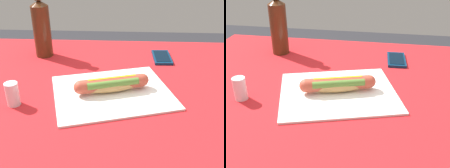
# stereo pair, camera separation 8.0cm
# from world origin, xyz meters

# --- Properties ---
(dining_table) EXTENTS (1.05, 1.01, 0.74)m
(dining_table) POSITION_xyz_m (0.00, 0.00, 0.61)
(dining_table) COLOR brown
(dining_table) RESTS_ON ground
(paper_wrapper) EXTENTS (0.40, 0.36, 0.01)m
(paper_wrapper) POSITION_xyz_m (-0.05, -0.04, 0.74)
(paper_wrapper) COLOR white
(paper_wrapper) RESTS_ON dining_table
(hot_dog) EXTENTS (0.21, 0.10, 0.05)m
(hot_dog) POSITION_xyz_m (-0.05, -0.04, 0.77)
(hot_dog) COLOR tan
(hot_dog) RESTS_ON paper_wrapper
(cell_phone) EXTENTS (0.07, 0.13, 0.01)m
(cell_phone) POSITION_xyz_m (-0.22, -0.31, 0.74)
(cell_phone) COLOR #0A2D4C
(cell_phone) RESTS_ON dining_table
(soda_bottle) EXTENTS (0.06, 0.06, 0.25)m
(soda_bottle) POSITION_xyz_m (0.23, -0.32, 0.85)
(soda_bottle) COLOR #4C2814
(soda_bottle) RESTS_ON dining_table
(salt_shaker) EXTENTS (0.04, 0.04, 0.07)m
(salt_shaker) POSITION_xyz_m (0.21, 0.03, 0.77)
(salt_shaker) COLOR silver
(salt_shaker) RESTS_ON dining_table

